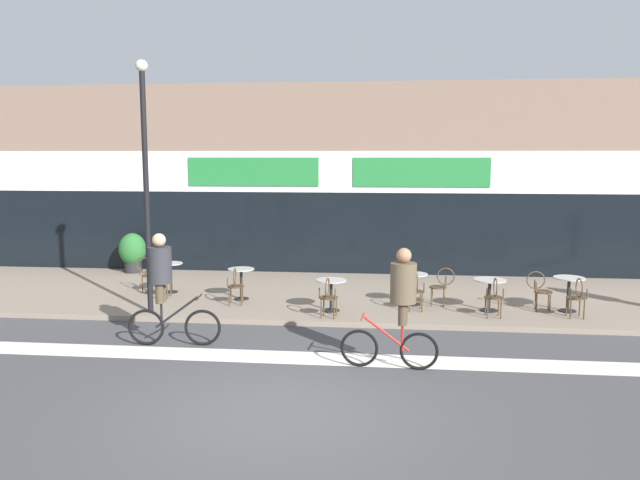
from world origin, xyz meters
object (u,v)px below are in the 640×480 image
(cafe_chair_5_near, at_px, (577,295))
(cyclist_0, at_px, (400,298))
(bistro_table_2, at_px, (331,289))
(bistro_table_3, at_px, (414,283))
(bistro_table_4, at_px, (490,288))
(cafe_chair_2_near, at_px, (328,295))
(bistro_table_0, at_px, (171,272))
(bistro_table_1, at_px, (241,278))
(cafe_chair_1_near, at_px, (235,284))
(planter_pot, at_px, (133,251))
(cafe_chair_0_near, at_px, (162,277))
(cafe_chair_0_side, at_px, (147,272))
(cafe_chair_3_side, at_px, (441,284))
(cyclist_1, at_px, (164,281))
(lamp_post, at_px, (146,170))
(cafe_chair_4_near, at_px, (494,295))
(cafe_chair_5_side, at_px, (540,288))
(bistro_table_5, at_px, (569,287))
(cafe_chair_3_near, at_px, (416,289))

(cafe_chair_5_near, relative_size, cyclist_0, 0.43)
(bistro_table_2, xyz_separation_m, bistro_table_3, (1.88, 0.79, 0.01))
(bistro_table_4, bearing_deg, cafe_chair_2_near, -164.13)
(bistro_table_0, distance_m, bistro_table_1, 2.04)
(cafe_chair_1_near, relative_size, planter_pot, 0.76)
(cafe_chair_0_near, relative_size, planter_pot, 0.76)
(bistro_table_1, height_order, cafe_chair_0_near, cafe_chair_0_near)
(cafe_chair_0_side, relative_size, cafe_chair_5_near, 1.00)
(bistro_table_1, relative_size, cafe_chair_0_near, 0.84)
(cafe_chair_3_side, xyz_separation_m, cyclist_1, (-5.46, -3.28, 0.61))
(cafe_chair_2_near, relative_size, planter_pot, 0.76)
(bistro_table_2, xyz_separation_m, cafe_chair_0_side, (-4.86, 1.48, 0.01))
(bistro_table_1, height_order, cyclist_0, cyclist_0)
(bistro_table_4, height_order, cafe_chair_2_near, cafe_chair_2_near)
(cafe_chair_0_side, bearing_deg, cyclist_0, -28.99)
(lamp_post, height_order, cyclist_1, lamp_post)
(cafe_chair_4_near, bearing_deg, cyclist_1, 108.89)
(bistro_table_2, height_order, cyclist_0, cyclist_0)
(cafe_chair_0_side, relative_size, cyclist_1, 0.42)
(cafe_chair_1_near, xyz_separation_m, cafe_chair_5_side, (6.93, 0.24, 0.00))
(cyclist_0, bearing_deg, cyclist_1, -7.38)
(bistro_table_0, relative_size, cafe_chair_3_side, 0.85)
(bistro_table_0, xyz_separation_m, bistro_table_5, (9.53, -0.94, 0.02))
(planter_pot, xyz_separation_m, lamp_post, (2.31, -4.57, 2.52))
(cafe_chair_0_side, xyz_separation_m, planter_pot, (-1.46, 2.57, 0.12))
(cafe_chair_1_near, bearing_deg, cafe_chair_3_near, -98.79)
(cafe_chair_2_near, distance_m, cafe_chair_4_near, 3.57)
(bistro_table_0, relative_size, bistro_table_1, 1.01)
(bistro_table_0, height_order, cafe_chair_4_near, cafe_chair_4_near)
(cafe_chair_0_side, distance_m, cafe_chair_4_near, 8.58)
(bistro_table_1, distance_m, cafe_chair_1_near, 0.63)
(bistro_table_0, xyz_separation_m, cafe_chair_4_near, (7.78, -1.71, -0.02))
(cafe_chair_2_near, relative_size, cafe_chair_3_side, 1.00)
(cafe_chair_0_near, bearing_deg, lamp_post, -174.23)
(cafe_chair_2_near, bearing_deg, lamp_post, 94.16)
(cafe_chair_0_side, bearing_deg, cafe_chair_3_near, -2.53)
(cafe_chair_0_near, relative_size, cafe_chair_5_side, 1.00)
(cafe_chair_3_side, distance_m, cafe_chair_4_near, 1.45)
(cafe_chair_0_near, bearing_deg, cyclist_0, -130.04)
(bistro_table_3, height_order, cafe_chair_0_side, cafe_chair_0_side)
(bistro_table_5, distance_m, planter_pot, 12.14)
(cafe_chair_3_side, distance_m, cafe_chair_5_near, 2.92)
(bistro_table_0, xyz_separation_m, cyclist_0, (5.70, -4.83, 0.57))
(bistro_table_5, relative_size, cafe_chair_4_near, 0.86)
(cafe_chair_5_near, height_order, lamp_post, lamp_post)
(bistro_table_5, xyz_separation_m, cafe_chair_2_near, (-5.30, -1.15, -0.04))
(cafe_chair_5_side, relative_size, lamp_post, 0.16)
(cafe_chair_0_near, bearing_deg, bistro_table_4, -96.95)
(planter_pot, distance_m, lamp_post, 5.71)
(bistro_table_0, relative_size, cyclist_0, 0.37)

